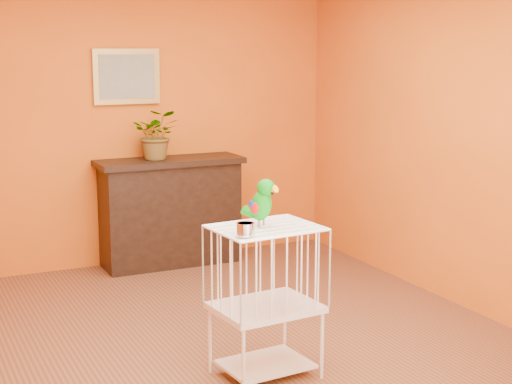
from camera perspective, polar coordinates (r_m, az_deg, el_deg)
ground at (r=5.57m, az=-2.32°, el=-10.78°), size 4.50×4.50×0.00m
room_shell at (r=5.21m, az=-2.45°, el=5.66°), size 4.50×4.50×4.50m
console_cabinet at (r=7.35m, az=-6.24°, el=-1.44°), size 1.35×0.48×1.00m
potted_plant at (r=7.23m, az=-7.29°, el=3.80°), size 0.56×0.59×0.36m
framed_picture at (r=7.28m, az=-9.39°, el=8.29°), size 0.62×0.04×0.50m
birdcage at (r=4.86m, az=0.70°, el=-7.84°), size 0.66×0.53×0.95m
feed_cup at (r=4.49m, az=-0.78°, el=-2.73°), size 0.11×0.11×0.07m
parrot at (r=4.73m, az=0.41°, el=-0.73°), size 0.18×0.26×0.30m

